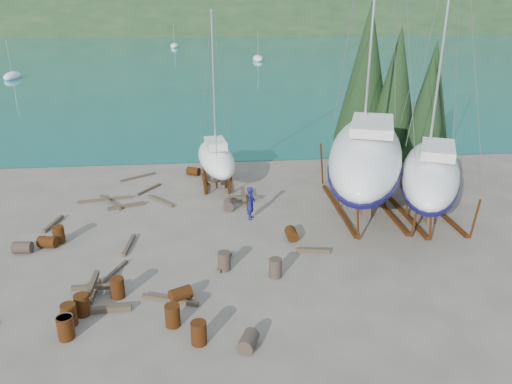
{
  "coord_description": "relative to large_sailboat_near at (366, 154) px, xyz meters",
  "views": [
    {
      "loc": [
        -0.33,
        -21.04,
        11.6
      ],
      "look_at": [
        2.04,
        3.0,
        2.18
      ],
      "focal_mm": 35.0,
      "sensor_mm": 36.0,
      "label": 1
    }
  ],
  "objects": [
    {
      "name": "moored_boat_left",
      "position": [
        -38.47,
        54.88,
        -3.04
      ],
      "size": [
        2.0,
        5.0,
        6.05
      ],
      "color": "white",
      "rests_on": "ground"
    },
    {
      "name": "drum_4",
      "position": [
        -9.93,
        7.13,
        -3.13
      ],
      "size": [
        1.05,
        0.91,
        0.58
      ],
      "primitive_type": "cylinder",
      "rotation": [
        1.57,
        0.0,
        1.11
      ],
      "color": "#633011",
      "rests_on": "ground"
    },
    {
      "name": "bay_water",
      "position": [
        -8.47,
        309.88,
        -3.42
      ],
      "size": [
        700.0,
        700.0,
        0.0
      ],
      "primitive_type": "plane",
      "color": "#186A79",
      "rests_on": "ground"
    },
    {
      "name": "timber_17",
      "position": [
        -14.83,
        2.4,
        -3.34
      ],
      "size": [
        1.67,
        2.38,
        0.16
      ],
      "primitive_type": "cube",
      "rotation": [
        0.0,
        0.0,
        0.59
      ],
      "color": "brown",
      "rests_on": "ground"
    },
    {
      "name": "timber_2",
      "position": [
        -17.4,
        -0.47,
        -3.33
      ],
      "size": [
        0.63,
        2.02,
        0.19
      ],
      "primitive_type": "cube",
      "rotation": [
        0.0,
        0.0,
        2.92
      ],
      "color": "brown",
      "rests_on": "ground"
    },
    {
      "name": "moored_boat_far",
      "position": [
        -16.47,
        104.88,
        -3.04
      ],
      "size": [
        2.0,
        5.0,
        6.05
      ],
      "color": "white",
      "rests_on": "ground"
    },
    {
      "name": "cypress_back_left",
      "position": [
        2.53,
        8.88,
        3.24
      ],
      "size": [
        4.14,
        4.14,
        11.5
      ],
      "color": "black",
      "rests_on": "ground"
    },
    {
      "name": "drum_8",
      "position": [
        -16.51,
        -2.59,
        -2.98
      ],
      "size": [
        0.58,
        0.58,
        0.88
      ],
      "primitive_type": "cylinder",
      "color": "#633011",
      "rests_on": "ground"
    },
    {
      "name": "drum_5",
      "position": [
        -8.27,
        -6.13,
        -2.98
      ],
      "size": [
        0.58,
        0.58,
        0.88
      ],
      "primitive_type": "cylinder",
      "color": "#2D2823",
      "rests_on": "ground"
    },
    {
      "name": "large_sailboat_far",
      "position": [
        3.28,
        -1.37,
        -0.74
      ],
      "size": [
        7.02,
        10.69,
        16.41
      ],
      "rotation": [
        0.0,
        0.0,
        -0.42
      ],
      "color": "white",
      "rests_on": "ground"
    },
    {
      "name": "drum_10",
      "position": [
        -14.2,
        -10.52,
        -2.98
      ],
      "size": [
        0.58,
        0.58,
        0.88
      ],
      "primitive_type": "cylinder",
      "color": "#633011",
      "rests_on": "ground"
    },
    {
      "name": "far_house_center",
      "position": [
        -28.47,
        184.88,
        -0.5
      ],
      "size": [
        6.6,
        5.6,
        5.6
      ],
      "color": "beige",
      "rests_on": "ground"
    },
    {
      "name": "timber_5",
      "position": [
        -10.58,
        -8.52,
        -3.34
      ],
      "size": [
        2.37,
        1.05,
        0.16
      ],
      "primitive_type": "cube",
      "rotation": [
        0.0,
        0.0,
        1.2
      ],
      "color": "brown",
      "rests_on": "ground"
    },
    {
      "name": "drum_6",
      "position": [
        -4.71,
        -3.35,
        -3.13
      ],
      "size": [
        0.61,
        0.9,
        0.58
      ],
      "primitive_type": "cylinder",
      "rotation": [
        1.57,
        0.0,
        0.04
      ],
      "color": "#633011",
      "rests_on": "ground"
    },
    {
      "name": "cypress_near_right",
      "position": [
        4.03,
        6.88,
        2.37
      ],
      "size": [
        3.6,
        3.6,
        10.0
      ],
      "color": "black",
      "rests_on": "ground"
    },
    {
      "name": "timber_7",
      "position": [
        -8.24,
        -5.62,
        -3.34
      ],
      "size": [
        0.78,
        1.77,
        0.17
      ],
      "primitive_type": "cube",
      "rotation": [
        0.0,
        0.0,
        2.8
      ],
      "color": "brown",
      "rests_on": "ground"
    },
    {
      "name": "timber_pile_fore",
      "position": [
        -13.81,
        -7.57,
        -3.12
      ],
      "size": [
        1.8,
        1.8,
        0.6
      ],
      "color": "brown",
      "rests_on": "ground"
    },
    {
      "name": "drum_0",
      "position": [
        -14.27,
        -9.68,
        -2.98
      ],
      "size": [
        0.58,
        0.58,
        0.88
      ],
      "primitive_type": "cylinder",
      "color": "#633011",
      "rests_on": "ground"
    },
    {
      "name": "drum_14",
      "position": [
        -12.75,
        -7.95,
        -2.98
      ],
      "size": [
        0.58,
        0.58,
        0.88
      ],
      "primitive_type": "cylinder",
      "color": "#633011",
      "rests_on": "ground"
    },
    {
      "name": "large_sailboat_near",
      "position": [
        0.0,
        0.0,
        0.0
      ],
      "size": [
        8.23,
        14.07,
        21.3
      ],
      "rotation": [
        0.0,
        0.0,
        -0.34
      ],
      "color": "white",
      "rests_on": "ground"
    },
    {
      "name": "drum_11",
      "position": [
        -7.75,
        0.84,
        -3.13
      ],
      "size": [
        0.59,
        0.89,
        0.58
      ],
      "primitive_type": "cylinder",
      "rotation": [
        1.57,
        0.0,
        3.13
      ],
      "color": "#2D2823",
      "rests_on": "ground"
    },
    {
      "name": "moored_boat_mid",
      "position": [
        1.53,
        74.88,
        -3.04
      ],
      "size": [
        2.0,
        5.0,
        6.05
      ],
      "color": "white",
      "rests_on": "ground"
    },
    {
      "name": "timber_12",
      "position": [
        -12.93,
        -3.39,
        -3.34
      ],
      "size": [
        0.38,
        2.19,
        0.17
      ],
      "primitive_type": "cube",
      "rotation": [
        0.0,
        0.0,
        3.04
      ],
      "color": "brown",
      "rests_on": "ground"
    },
    {
      "name": "timber_3",
      "position": [
        -13.34,
        -6.29,
        -3.35
      ],
      "size": [
        1.17,
        2.56,
        0.15
      ],
      "primitive_type": "cube",
      "rotation": [
        0.0,
        0.0,
        2.75
      ],
      "color": "brown",
      "rests_on": "ground"
    },
    {
      "name": "drum_3",
      "position": [
        -10.38,
        -10.13,
        -2.98
      ],
      "size": [
        0.58,
        0.58,
        0.88
      ],
      "primitive_type": "cylinder",
      "color": "#633011",
      "rests_on": "ground"
    },
    {
      "name": "drum_7",
      "position": [
        -9.38,
        -11.27,
        -2.98
      ],
      "size": [
        0.58,
        0.58,
        0.88
      ],
      "primitive_type": "cylinder",
      "color": "#633011",
      "rests_on": "ground"
    },
    {
      "name": "far_hill",
      "position": [
        -8.47,
        314.88,
        -3.42
      ],
      "size": [
        800.0,
        360.0,
        110.0
      ],
      "primitive_type": "ellipsoid",
      "color": "#1C361B",
      "rests_on": "ground"
    },
    {
      "name": "cypress_far_right",
      "position": [
        7.03,
        7.88,
        1.78
      ],
      "size": [
        3.24,
        3.24,
        9.0
      ],
      "color": "black",
      "rests_on": "ground"
    },
    {
      "name": "drum_17",
      "position": [
        -6.04,
        -6.98,
        -2.98
      ],
      "size": [
        0.58,
        0.58,
        0.88
      ],
      "primitive_type": "cylinder",
      "color": "#2D2823",
      "rests_on": "ground"
    },
    {
      "name": "timber_16",
      "position": [
        -13.44,
        -9.02,
        -3.31
      ],
      "size": [
        2.72,
        0.37,
        0.23
      ],
      "primitive_type": "cube",
      "rotation": [
        0.0,
        0.0,
        1.62
      ],
      "color": "brown",
      "rests_on": "ground"
    },
    {
      "name": "small_sailboat_shore",
      "position": [
        -8.34,
        5.14,
        -1.61
      ],
      "size": [
        3.12,
        7.1,
        10.98
      ],
      "rotation": [
        0.0,
        0.0,
        0.15
      ],
      "color": "white",
      "rests_on": "ground"
    },
    {
      "name": "timber_0",
      "position": [
        -13.74,
        6.9,
        -3.35
      ],
      "size": [
        2.25,
        1.59,
        0.14
      ],
      "primitive_type": "cube",
      "rotation": [
        0.0,
        0.0,
        2.17
      ],
      "color": "brown",
      "rests_on": "ground"
    },
    {
      "name": "drum_1",
      "position": [
        -7.64,
        -11.72,
        -3.13
      ],
      "size": [
        0.87,
        1.03,
        0.58
      ],
      "primitive_type": "cylinder",
      "rotation": [
        1.57,
        0.0,
        2.75
      ],
      "color": "#2D2823",
      "rests_on": "ground"
    },
    {
      "name": "timber_1",
      "position": [
        -3.9,
        -4.89,
        -3.33
      ],
      "size": [
        1.66,
        0.46,
        0.19
      ],
      "primitive_type": "cube",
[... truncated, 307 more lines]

